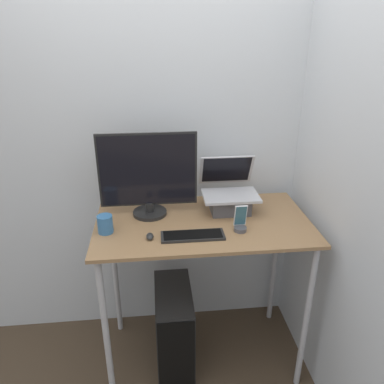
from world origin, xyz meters
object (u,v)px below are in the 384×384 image
at_px(monitor, 148,177).
at_px(cell_phone, 240,223).
at_px(laptop, 230,197).
at_px(mouse, 150,236).
at_px(keyboard, 193,236).
at_px(computer_tower, 174,327).

height_order(monitor, cell_phone, monitor).
xyz_separation_m(laptop, cell_phone, (0.01, -0.24, -0.04)).
bearing_deg(mouse, keyboard, -1.49).
bearing_deg(keyboard, laptop, 49.05).
bearing_deg(computer_tower, cell_phone, -14.78).
distance_m(cell_phone, computer_tower, 0.86).
distance_m(monitor, keyboard, 0.42).
height_order(cell_phone, computer_tower, cell_phone).
bearing_deg(computer_tower, mouse, -132.13).
xyz_separation_m(laptop, mouse, (-0.47, -0.28, -0.07)).
xyz_separation_m(monitor, keyboard, (0.22, -0.29, -0.22)).
relative_size(cell_phone, computer_tower, 0.28).
bearing_deg(keyboard, monitor, 127.59).
xyz_separation_m(monitor, mouse, (-0.00, -0.28, -0.22)).
distance_m(keyboard, mouse, 0.22).
bearing_deg(computer_tower, monitor, 128.12).
bearing_deg(keyboard, mouse, 178.51).
xyz_separation_m(keyboard, mouse, (-0.22, 0.01, 0.01)).
bearing_deg(cell_phone, monitor, 152.94).
relative_size(laptop, monitor, 0.58).
relative_size(laptop, cell_phone, 2.15).
bearing_deg(mouse, laptop, 30.84).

